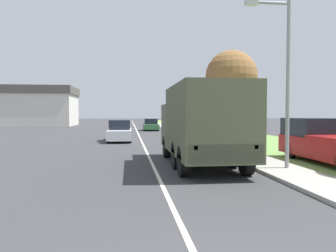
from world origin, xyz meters
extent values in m
plane|color=#38383A|center=(0.00, 40.00, 0.00)|extent=(180.00, 180.00, 0.00)
cube|color=silver|center=(0.00, 40.00, 0.00)|extent=(0.12, 120.00, 0.00)
cube|color=#9E9B93|center=(4.50, 40.00, 0.06)|extent=(1.80, 120.00, 0.12)
cube|color=#6B9347|center=(8.90, 40.00, 0.01)|extent=(7.00, 120.00, 0.02)
cube|color=#474C38|center=(1.92, 13.18, 1.53)|extent=(2.47, 1.99, 1.98)
cube|color=#4C5138|center=(1.92, 9.63, 1.84)|extent=(2.47, 5.12, 2.60)
cube|color=#474C38|center=(1.92, 7.12, 0.89)|extent=(2.34, 0.10, 0.60)
cube|color=red|center=(0.99, 7.10, 1.09)|extent=(0.12, 0.06, 0.12)
cube|color=red|center=(2.84, 7.10, 1.09)|extent=(0.12, 0.06, 0.12)
cylinder|color=black|center=(0.83, 13.08, 0.51)|extent=(0.30, 1.03, 1.03)
cylinder|color=black|center=(3.00, 13.08, 0.51)|extent=(0.30, 1.03, 1.03)
cylinder|color=black|center=(0.83, 8.35, 0.51)|extent=(0.30, 1.03, 1.03)
cylinder|color=black|center=(3.00, 8.35, 0.51)|extent=(0.30, 1.03, 1.03)
cylinder|color=black|center=(0.83, 9.88, 0.51)|extent=(0.30, 1.03, 1.03)
cylinder|color=black|center=(3.00, 9.88, 0.51)|extent=(0.30, 1.03, 1.03)
cube|color=silver|center=(-1.63, 22.63, 0.53)|extent=(1.74, 4.84, 0.70)
cube|color=black|center=(-1.63, 22.72, 1.24)|extent=(1.53, 2.18, 0.72)
cylinder|color=black|center=(-2.40, 24.17, 0.32)|extent=(0.20, 0.64, 0.64)
cylinder|color=black|center=(-0.86, 24.17, 0.32)|extent=(0.20, 0.64, 0.64)
cylinder|color=black|center=(-2.40, 21.08, 0.32)|extent=(0.20, 0.64, 0.64)
cylinder|color=black|center=(-0.86, 21.08, 0.32)|extent=(0.20, 0.64, 0.64)
cube|color=#336B3D|center=(1.73, 37.53, 0.49)|extent=(1.76, 4.00, 0.62)
cube|color=black|center=(1.73, 37.61, 1.12)|extent=(1.55, 1.80, 0.65)
cylinder|color=black|center=(0.95, 38.81, 0.32)|extent=(0.20, 0.64, 0.64)
cylinder|color=black|center=(2.50, 38.81, 0.32)|extent=(0.20, 0.64, 0.64)
cylinder|color=black|center=(0.95, 36.25, 0.32)|extent=(0.20, 0.64, 0.64)
cylinder|color=black|center=(2.50, 36.25, 0.32)|extent=(0.20, 0.64, 0.64)
cube|color=maroon|center=(7.37, 10.12, 0.66)|extent=(2.00, 5.76, 0.82)
cube|color=black|center=(7.37, 11.79, 1.48)|extent=(1.84, 2.42, 0.81)
cylinder|color=black|center=(6.49, 12.02, 0.40)|extent=(0.24, 0.76, 0.76)
cylinder|color=black|center=(8.26, 12.02, 0.40)|extent=(0.24, 0.76, 0.76)
cylinder|color=gray|center=(4.75, 8.93, 3.14)|extent=(0.14, 0.14, 6.05)
cylinder|color=gray|center=(4.05, 8.93, 6.02)|extent=(1.40, 0.11, 0.11)
cube|color=#B2B2AD|center=(3.35, 8.93, 5.99)|extent=(0.44, 0.24, 0.16)
cylinder|color=brown|center=(7.70, 24.69, 2.03)|extent=(0.25, 0.25, 4.02)
sphere|color=brown|center=(7.70, 24.69, 5.24)|extent=(4.37, 4.37, 4.37)
cube|color=beige|center=(-16.61, 55.45, 2.61)|extent=(12.74, 9.77, 5.23)
cube|color=#514C47|center=(-16.61, 55.45, 5.88)|extent=(13.25, 10.16, 1.31)
camera|label=1|loc=(-0.97, -2.31, 2.10)|focal=35.00mm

